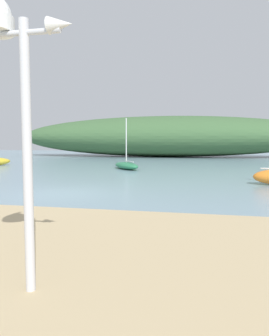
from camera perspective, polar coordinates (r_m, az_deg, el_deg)
The scene contains 3 objects.
ground_plane at distance 13.33m, azimuth -12.44°, elevation -4.43°, with size 120.00×120.00×0.00m, color #7A99A8.
distant_hill at distance 45.07m, azimuth 5.29°, elevation 5.59°, with size 42.59×10.54×5.63m, color #3D6038.
sailboat_mid_channel at distance 24.42m, azimuth -1.46°, elevation 0.46°, with size 3.01×3.48×3.86m.
Camera 1 is at (5.46, -11.98, 2.09)m, focal length 34.34 mm.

